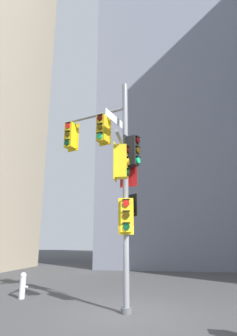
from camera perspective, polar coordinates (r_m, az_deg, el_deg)
name	(u,v)px	position (r m, az deg, el deg)	size (l,w,h in m)	color
ground	(126,314)	(9.04, 1.68, -28.10)	(120.00, 120.00, 0.00)	#474749
building_mid_block	(182,63)	(35.65, 13.16, 20.60)	(16.45, 16.45, 45.22)	slate
signal_pole_assembly	(113,165)	(9.18, -1.09, 0.66)	(3.06, 2.96, 7.55)	gray
fire_hydrant	(23,285)	(11.61, -19.36, -22.00)	(0.33, 0.23, 0.92)	silver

